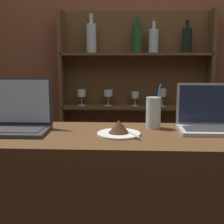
% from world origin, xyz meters
% --- Properties ---
extents(back_wall, '(7.00, 0.06, 2.70)m').
position_xyz_m(back_wall, '(0.00, 1.42, 1.35)').
color(back_wall, brown).
rests_on(back_wall, ground_plane).
extents(back_shelf, '(1.19, 0.18, 1.67)m').
position_xyz_m(back_shelf, '(-0.06, 1.34, 0.89)').
color(back_shelf, brown).
rests_on(back_shelf, ground_plane).
extents(laptop_near, '(0.34, 0.22, 0.26)m').
position_xyz_m(laptop_near, '(-0.67, 0.29, 1.02)').
color(laptop_near, '#333338').
rests_on(laptop_near, bar_counter).
extents(laptop_far, '(0.31, 0.20, 0.23)m').
position_xyz_m(laptop_far, '(0.28, 0.35, 1.01)').
color(laptop_far, '#ADADB2').
rests_on(laptop_far, bar_counter).
extents(cake_plate, '(0.20, 0.20, 0.07)m').
position_xyz_m(cake_plate, '(-0.16, 0.24, 0.98)').
color(cake_plate, silver).
rests_on(cake_plate, bar_counter).
extents(water_glass, '(0.08, 0.08, 0.22)m').
position_xyz_m(water_glass, '(0.01, 0.39, 1.04)').
color(water_glass, silver).
rests_on(water_glass, bar_counter).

